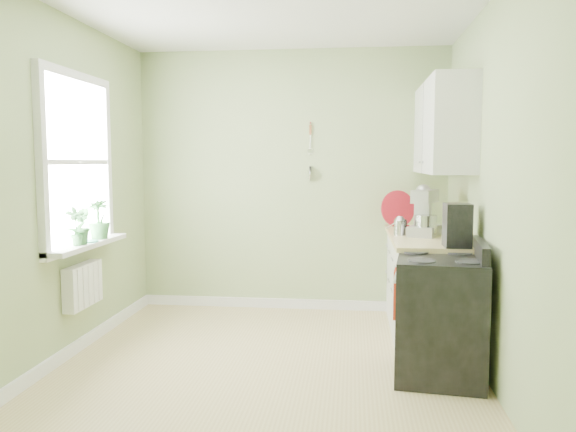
# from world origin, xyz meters

# --- Properties ---
(floor) EXTENTS (3.20, 3.60, 0.02)m
(floor) POSITION_xyz_m (0.00, 0.00, -0.01)
(floor) COLOR tan
(floor) RESTS_ON ground
(wall_back) EXTENTS (3.20, 0.02, 2.70)m
(wall_back) POSITION_xyz_m (0.00, 1.81, 1.35)
(wall_back) COLOR #9CAE76
(wall_back) RESTS_ON floor
(wall_left) EXTENTS (0.02, 3.60, 2.70)m
(wall_left) POSITION_xyz_m (-1.61, 0.00, 1.35)
(wall_left) COLOR #9CAE76
(wall_left) RESTS_ON floor
(wall_right) EXTENTS (0.02, 3.60, 2.70)m
(wall_right) POSITION_xyz_m (1.61, 0.00, 1.35)
(wall_right) COLOR #9CAE76
(wall_right) RESTS_ON floor
(base_cabinets) EXTENTS (0.60, 1.60, 0.87)m
(base_cabinets) POSITION_xyz_m (1.30, 1.00, 0.43)
(base_cabinets) COLOR white
(base_cabinets) RESTS_ON floor
(countertop) EXTENTS (0.64, 1.60, 0.04)m
(countertop) POSITION_xyz_m (1.29, 1.00, 0.89)
(countertop) COLOR #E0CB89
(countertop) RESTS_ON base_cabinets
(upper_cabinets) EXTENTS (0.35, 1.40, 0.80)m
(upper_cabinets) POSITION_xyz_m (1.43, 1.10, 1.85)
(upper_cabinets) COLOR white
(upper_cabinets) RESTS_ON wall_right
(window) EXTENTS (0.06, 1.14, 1.44)m
(window) POSITION_xyz_m (-1.58, 0.30, 1.55)
(window) COLOR white
(window) RESTS_ON wall_left
(window_sill) EXTENTS (0.18, 1.14, 0.04)m
(window_sill) POSITION_xyz_m (-1.51, 0.30, 0.88)
(window_sill) COLOR white
(window_sill) RESTS_ON wall_left
(radiator) EXTENTS (0.12, 0.50, 0.35)m
(radiator) POSITION_xyz_m (-1.54, 0.25, 0.55)
(radiator) COLOR white
(radiator) RESTS_ON wall_left
(wall_utensils) EXTENTS (0.02, 0.14, 0.58)m
(wall_utensils) POSITION_xyz_m (0.20, 1.78, 1.56)
(wall_utensils) COLOR #E0CB89
(wall_utensils) RESTS_ON wall_back
(stove) EXTENTS (0.70, 0.78, 0.99)m
(stove) POSITION_xyz_m (1.28, 0.04, 0.44)
(stove) COLOR black
(stove) RESTS_ON floor
(stand_mixer) EXTENTS (0.34, 0.41, 0.44)m
(stand_mixer) POSITION_xyz_m (1.26, 0.94, 1.10)
(stand_mixer) COLOR #B2B2B7
(stand_mixer) RESTS_ON countertop
(kettle) EXTENTS (0.17, 0.10, 0.17)m
(kettle) POSITION_xyz_m (1.05, 0.92, 1.00)
(kettle) COLOR silver
(kettle) RESTS_ON countertop
(coffee_maker) EXTENTS (0.19, 0.21, 0.33)m
(coffee_maker) POSITION_xyz_m (1.42, 0.30, 1.07)
(coffee_maker) COLOR black
(coffee_maker) RESTS_ON countertop
(red_tray) EXTENTS (0.36, 0.21, 0.36)m
(red_tray) POSITION_xyz_m (1.08, 1.57, 1.09)
(red_tray) COLOR #AE1628
(red_tray) RESTS_ON countertop
(jar) EXTENTS (0.08, 0.08, 0.08)m
(jar) POSITION_xyz_m (1.10, 1.01, 0.95)
(jar) COLOR tan
(jar) RESTS_ON countertop
(plant_a) EXTENTS (0.19, 0.20, 0.31)m
(plant_a) POSITION_xyz_m (-1.50, 0.09, 1.05)
(plant_a) COLOR #356F38
(plant_a) RESTS_ON window_sill
(plant_b) EXTENTS (0.20, 0.21, 0.29)m
(plant_b) POSITION_xyz_m (-1.50, 0.17, 1.05)
(plant_b) COLOR #356F38
(plant_b) RESTS_ON window_sill
(plant_c) EXTENTS (0.26, 0.26, 0.33)m
(plant_c) POSITION_xyz_m (-1.50, 0.50, 1.07)
(plant_c) COLOR #356F38
(plant_c) RESTS_ON window_sill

